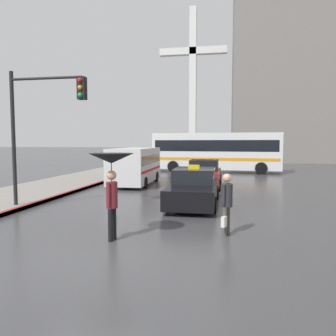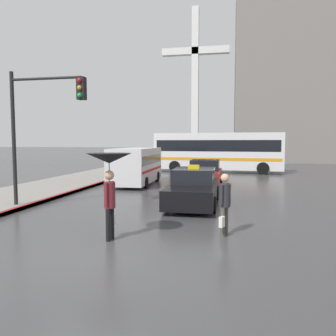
{
  "view_description": "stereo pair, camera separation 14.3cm",
  "coord_description": "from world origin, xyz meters",
  "px_view_note": "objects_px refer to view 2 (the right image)",
  "views": [
    {
      "loc": [
        3.07,
        -6.52,
        2.52
      ],
      "look_at": [
        0.53,
        7.48,
        1.4
      ],
      "focal_mm": 35.0,
      "sensor_mm": 36.0,
      "label": 1
    },
    {
      "loc": [
        3.21,
        -6.5,
        2.52
      ],
      "look_at": [
        0.53,
        7.48,
        1.4
      ],
      "focal_mm": 35.0,
      "sensor_mm": 36.0,
      "label": 2
    }
  ],
  "objects_px": {
    "sedan_red": "(205,175)",
    "monument_cross": "(195,75)",
    "taxi": "(194,188)",
    "ambulance_van": "(136,164)",
    "pedestrian_with_umbrella": "(109,168)",
    "traffic_light": "(42,114)",
    "city_bus": "(218,150)",
    "pedestrian_man": "(224,200)"
  },
  "relations": [
    {
      "from": "sedan_red",
      "to": "ambulance_van",
      "type": "xyz_separation_m",
      "value": [
        -4.14,
        0.33,
        0.52
      ]
    },
    {
      "from": "ambulance_van",
      "to": "pedestrian_with_umbrella",
      "type": "height_order",
      "value": "pedestrian_with_umbrella"
    },
    {
      "from": "ambulance_van",
      "to": "pedestrian_man",
      "type": "height_order",
      "value": "ambulance_van"
    },
    {
      "from": "monument_cross",
      "to": "city_bus",
      "type": "bearing_deg",
      "value": -77.05
    },
    {
      "from": "pedestrian_man",
      "to": "traffic_light",
      "type": "xyz_separation_m",
      "value": [
        -6.69,
        2.2,
        2.59
      ]
    },
    {
      "from": "sedan_red",
      "to": "monument_cross",
      "type": "distance_m",
      "value": 27.94
    },
    {
      "from": "monument_cross",
      "to": "taxi",
      "type": "bearing_deg",
      "value": -83.87
    },
    {
      "from": "taxi",
      "to": "city_bus",
      "type": "bearing_deg",
      "value": -91.38
    },
    {
      "from": "sedan_red",
      "to": "pedestrian_with_umbrella",
      "type": "xyz_separation_m",
      "value": [
        -1.61,
        -10.7,
        1.17
      ]
    },
    {
      "from": "ambulance_van",
      "to": "pedestrian_with_umbrella",
      "type": "xyz_separation_m",
      "value": [
        2.53,
        -11.03,
        0.65
      ]
    },
    {
      "from": "taxi",
      "to": "city_bus",
      "type": "distance_m",
      "value": 15.04
    },
    {
      "from": "sedan_red",
      "to": "pedestrian_man",
      "type": "height_order",
      "value": "pedestrian_man"
    },
    {
      "from": "monument_cross",
      "to": "sedan_red",
      "type": "bearing_deg",
      "value": -82.49
    },
    {
      "from": "pedestrian_man",
      "to": "ambulance_van",
      "type": "bearing_deg",
      "value": -129.36
    },
    {
      "from": "traffic_light",
      "to": "sedan_red",
      "type": "bearing_deg",
      "value": 54.17
    },
    {
      "from": "city_bus",
      "to": "sedan_red",
      "type": "bearing_deg",
      "value": 3.0
    },
    {
      "from": "ambulance_van",
      "to": "pedestrian_man",
      "type": "relative_size",
      "value": 3.26
    },
    {
      "from": "ambulance_van",
      "to": "monument_cross",
      "type": "height_order",
      "value": "monument_cross"
    },
    {
      "from": "sedan_red",
      "to": "traffic_light",
      "type": "height_order",
      "value": "traffic_light"
    },
    {
      "from": "taxi",
      "to": "ambulance_van",
      "type": "bearing_deg",
      "value": -54.86
    },
    {
      "from": "taxi",
      "to": "pedestrian_with_umbrella",
      "type": "xyz_separation_m",
      "value": [
        -1.58,
        -5.18,
        1.19
      ]
    },
    {
      "from": "pedestrian_with_umbrella",
      "to": "monument_cross",
      "type": "height_order",
      "value": "monument_cross"
    },
    {
      "from": "ambulance_van",
      "to": "city_bus",
      "type": "relative_size",
      "value": 0.51
    },
    {
      "from": "sedan_red",
      "to": "pedestrian_man",
      "type": "relative_size",
      "value": 2.46
    },
    {
      "from": "ambulance_van",
      "to": "pedestrian_with_umbrella",
      "type": "bearing_deg",
      "value": 101.74
    },
    {
      "from": "taxi",
      "to": "monument_cross",
      "type": "height_order",
      "value": "monument_cross"
    },
    {
      "from": "sedan_red",
      "to": "pedestrian_with_umbrella",
      "type": "bearing_deg",
      "value": 81.44
    },
    {
      "from": "sedan_red",
      "to": "monument_cross",
      "type": "relative_size",
      "value": 0.21
    },
    {
      "from": "pedestrian_with_umbrella",
      "to": "monument_cross",
      "type": "xyz_separation_m",
      "value": [
        -1.76,
        36.26,
        9.58
      ]
    },
    {
      "from": "sedan_red",
      "to": "ambulance_van",
      "type": "bearing_deg",
      "value": -4.56
    },
    {
      "from": "pedestrian_with_umbrella",
      "to": "pedestrian_man",
      "type": "bearing_deg",
      "value": -65.59
    },
    {
      "from": "traffic_light",
      "to": "city_bus",
      "type": "bearing_deg",
      "value": 71.29
    },
    {
      "from": "taxi",
      "to": "pedestrian_man",
      "type": "bearing_deg",
      "value": 107.25
    },
    {
      "from": "monument_cross",
      "to": "pedestrian_with_umbrella",
      "type": "bearing_deg",
      "value": -87.22
    },
    {
      "from": "sedan_red",
      "to": "city_bus",
      "type": "bearing_deg",
      "value": -92.01
    },
    {
      "from": "traffic_light",
      "to": "monument_cross",
      "type": "bearing_deg",
      "value": 86.45
    },
    {
      "from": "pedestrian_man",
      "to": "traffic_light",
      "type": "relative_size",
      "value": 0.33
    },
    {
      "from": "sedan_red",
      "to": "monument_cross",
      "type": "bearing_deg",
      "value": -82.49
    },
    {
      "from": "traffic_light",
      "to": "monument_cross",
      "type": "height_order",
      "value": "monument_cross"
    },
    {
      "from": "traffic_light",
      "to": "monument_cross",
      "type": "distance_m",
      "value": 34.05
    },
    {
      "from": "taxi",
      "to": "monument_cross",
      "type": "bearing_deg",
      "value": -83.87
    },
    {
      "from": "taxi",
      "to": "sedan_red",
      "type": "height_order",
      "value": "taxi"
    }
  ]
}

